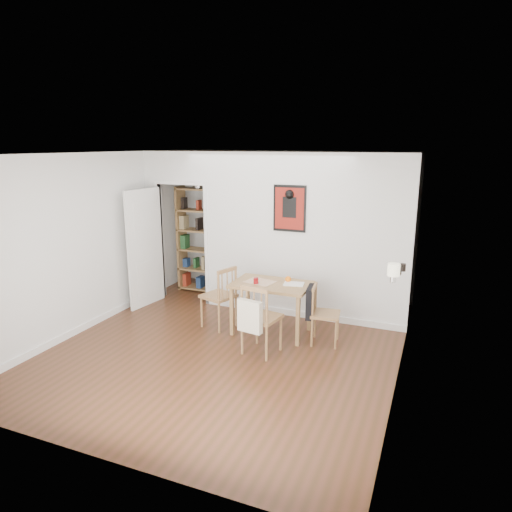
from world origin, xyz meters
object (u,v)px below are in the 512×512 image
at_px(chair_front, 261,318).
at_px(orange_fruit, 288,279).
at_px(chair_right, 324,314).
at_px(chair_left, 219,297).
at_px(fireplace, 396,318).
at_px(ceramic_jar_b, 403,267).
at_px(mantel_lamp, 394,271).
at_px(red_glass, 256,281).
at_px(dining_table, 271,289).
at_px(notebook, 294,284).
at_px(bookshelf, 200,240).
at_px(ceramic_jar_a, 398,270).

distance_m(chair_front, orange_fruit, 0.89).
bearing_deg(chair_right, chair_left, -179.67).
height_order(fireplace, ceramic_jar_b, ceramic_jar_b).
xyz_separation_m(orange_fruit, mantel_lamp, (1.53, -0.79, 0.49)).
relative_size(chair_left, red_glass, 10.46).
bearing_deg(dining_table, chair_left, -174.51).
relative_size(chair_left, notebook, 3.36).
distance_m(bookshelf, red_glass, 2.32).
xyz_separation_m(dining_table, chair_left, (-0.82, -0.08, -0.19)).
relative_size(red_glass, notebook, 0.32).
bearing_deg(red_glass, chair_front, -61.93).
xyz_separation_m(chair_right, red_glass, (-1.00, -0.04, 0.37)).
relative_size(bookshelf, orange_fruit, 22.50).
bearing_deg(red_glass, ceramic_jar_a, -4.39).
height_order(dining_table, orange_fruit, orange_fruit).
xyz_separation_m(chair_front, orange_fruit, (0.10, 0.83, 0.31)).
height_order(chair_left, ceramic_jar_b, ceramic_jar_b).
xyz_separation_m(notebook, ceramic_jar_b, (1.48, -0.16, 0.44)).
bearing_deg(chair_right, ceramic_jar_b, -1.17).
distance_m(dining_table, red_glass, 0.26).
distance_m(chair_left, mantel_lamp, 2.74).
bearing_deg(ceramic_jar_b, chair_front, -160.71).
distance_m(chair_right, bookshelf, 3.16).
distance_m(fireplace, mantel_lamp, 0.75).
relative_size(dining_table, chair_left, 1.17).
bearing_deg(ceramic_jar_b, fireplace, -94.47).
bearing_deg(ceramic_jar_b, dining_table, 177.14).
xyz_separation_m(red_glass, notebook, (0.51, 0.18, -0.04)).
xyz_separation_m(notebook, mantel_lamp, (1.41, -0.71, 0.53)).
distance_m(bookshelf, mantel_lamp, 4.21).
bearing_deg(mantel_lamp, red_glass, 164.65).
xyz_separation_m(chair_right, bookshelf, (-2.75, 1.47, 0.53)).
xyz_separation_m(fireplace, mantel_lamp, (-0.04, -0.30, 0.68)).
height_order(bookshelf, fireplace, bookshelf).
bearing_deg(chair_left, fireplace, -5.73).
bearing_deg(fireplace, notebook, 164.39).
distance_m(chair_front, fireplace, 1.71).
bearing_deg(fireplace, ceramic_jar_a, 107.70).
relative_size(dining_table, chair_right, 1.33).
relative_size(red_glass, mantel_lamp, 0.41).
bearing_deg(notebook, bookshelf, 149.46).
xyz_separation_m(chair_front, notebook, (0.21, 0.75, 0.28)).
bearing_deg(dining_table, chair_front, -81.08).
xyz_separation_m(fireplace, notebook, (-1.46, 0.41, 0.15)).
distance_m(notebook, mantel_lamp, 1.67).
xyz_separation_m(red_glass, mantel_lamp, (1.93, -0.53, 0.49)).
height_order(red_glass, ceramic_jar_a, ceramic_jar_a).
bearing_deg(red_glass, chair_right, 2.50).
bearing_deg(chair_left, ceramic_jar_b, -0.24).
bearing_deg(orange_fruit, red_glass, -146.91).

